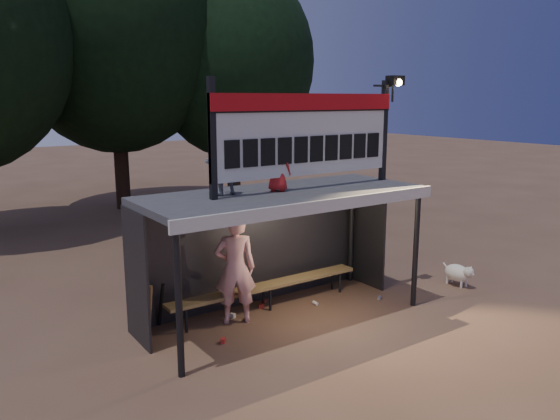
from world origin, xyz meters
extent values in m
plane|color=brown|center=(0.00, 0.00, 0.00)|extent=(80.00, 80.00, 0.00)
imported|color=white|center=(-0.78, 0.35, 0.98)|extent=(0.85, 0.73, 1.97)
imported|color=slate|center=(-1.07, 0.28, 2.85)|extent=(0.53, 0.42, 1.06)
imported|color=#AB1A1B|center=(-0.08, 0.06, 2.76)|extent=(0.50, 0.50, 0.88)
cube|color=#38383B|center=(0.00, 0.00, 2.26)|extent=(5.00, 2.00, 0.12)
cube|color=silver|center=(0.00, -1.02, 2.22)|extent=(5.10, 0.06, 0.20)
cylinder|color=black|center=(-2.40, -0.90, 1.10)|extent=(0.10, 0.10, 2.20)
cylinder|color=black|center=(2.40, -0.90, 1.10)|extent=(0.10, 0.10, 2.20)
cylinder|color=black|center=(-2.40, 0.90, 1.10)|extent=(0.10, 0.10, 2.20)
cylinder|color=black|center=(2.40, 0.90, 1.10)|extent=(0.10, 0.10, 2.20)
cube|color=black|center=(0.00, 1.00, 1.10)|extent=(5.00, 0.04, 2.20)
cube|color=black|center=(-2.50, 0.50, 1.10)|extent=(0.04, 1.00, 2.20)
cube|color=black|center=(2.50, 0.50, 1.10)|extent=(0.04, 1.00, 2.20)
cylinder|color=black|center=(0.00, 1.00, 2.15)|extent=(5.00, 0.06, 0.06)
cube|color=black|center=(-1.35, 0.00, 3.27)|extent=(0.10, 0.10, 1.90)
cube|color=black|center=(2.35, 0.00, 3.27)|extent=(0.10, 0.10, 1.90)
cube|color=silver|center=(0.50, 0.00, 3.27)|extent=(3.80, 0.08, 1.40)
cube|color=#A90C11|center=(0.50, -0.05, 3.83)|extent=(3.80, 0.04, 0.28)
cube|color=black|center=(0.50, -0.06, 3.68)|extent=(3.80, 0.02, 0.03)
cube|color=black|center=(-1.03, -0.05, 3.02)|extent=(0.27, 0.03, 0.45)
cube|color=black|center=(-0.69, -0.05, 3.02)|extent=(0.27, 0.03, 0.45)
cube|color=black|center=(-0.35, -0.05, 3.02)|extent=(0.27, 0.03, 0.45)
cube|color=black|center=(-0.01, -0.05, 3.02)|extent=(0.27, 0.03, 0.45)
cube|color=black|center=(0.33, -0.05, 3.02)|extent=(0.27, 0.03, 0.45)
cube|color=black|center=(0.67, -0.05, 3.02)|extent=(0.27, 0.03, 0.45)
cube|color=black|center=(1.01, -0.05, 3.02)|extent=(0.27, 0.03, 0.45)
cube|color=black|center=(1.35, -0.05, 3.02)|extent=(0.27, 0.03, 0.45)
cube|color=black|center=(1.69, -0.05, 3.02)|extent=(0.27, 0.03, 0.45)
cube|color=black|center=(2.03, -0.05, 3.02)|extent=(0.27, 0.03, 0.45)
cylinder|color=black|center=(2.30, 0.00, 4.12)|extent=(0.50, 0.04, 0.04)
cylinder|color=black|center=(2.55, 0.00, 3.97)|extent=(0.04, 0.04, 0.30)
cube|color=black|center=(2.55, -0.05, 4.22)|extent=(0.30, 0.22, 0.18)
sphere|color=#FFD88C|center=(2.55, -0.14, 4.18)|extent=(0.14, 0.14, 0.14)
cube|color=olive|center=(0.00, 0.55, 0.45)|extent=(4.00, 0.35, 0.06)
cylinder|color=black|center=(-1.70, 0.43, 0.23)|extent=(0.05, 0.05, 0.45)
cylinder|color=black|center=(-1.70, 0.67, 0.23)|extent=(0.05, 0.05, 0.45)
cylinder|color=black|center=(0.00, 0.43, 0.23)|extent=(0.05, 0.05, 0.45)
cylinder|color=black|center=(0.00, 0.67, 0.23)|extent=(0.05, 0.05, 0.45)
cylinder|color=black|center=(1.70, 0.43, 0.23)|extent=(0.05, 0.05, 0.45)
cylinder|color=black|center=(1.70, 0.67, 0.23)|extent=(0.05, 0.05, 0.45)
cylinder|color=black|center=(1.00, 11.50, 2.09)|extent=(0.50, 0.50, 4.18)
ellipsoid|color=black|center=(1.00, 11.50, 6.18)|extent=(7.22, 7.22, 8.36)
cylinder|color=#322316|center=(5.00, 10.50, 1.76)|extent=(0.50, 0.50, 3.52)
ellipsoid|color=black|center=(5.00, 10.50, 5.20)|extent=(6.08, 6.08, 7.04)
ellipsoid|color=#EEE6CE|center=(4.04, -0.63, 0.27)|extent=(0.36, 0.58, 0.36)
sphere|color=beige|center=(4.04, -0.91, 0.36)|extent=(0.22, 0.22, 0.22)
cone|color=beige|center=(4.04, -1.01, 0.34)|extent=(0.10, 0.10, 0.10)
cone|color=beige|center=(3.99, -0.93, 0.46)|extent=(0.06, 0.06, 0.07)
cone|color=beige|center=(4.09, -0.93, 0.46)|extent=(0.06, 0.06, 0.07)
cylinder|color=beige|center=(3.96, -0.81, 0.09)|extent=(0.05, 0.05, 0.18)
cylinder|color=beige|center=(4.12, -0.81, 0.09)|extent=(0.05, 0.05, 0.18)
cylinder|color=silver|center=(3.96, -0.45, 0.09)|extent=(0.05, 0.05, 0.18)
cylinder|color=silver|center=(4.12, -0.45, 0.09)|extent=(0.05, 0.05, 0.18)
cylinder|color=beige|center=(4.04, -0.33, 0.34)|extent=(0.04, 0.16, 0.14)
cylinder|color=olive|center=(-2.38, 0.82, 0.43)|extent=(0.08, 0.27, 0.84)
cylinder|color=#946C45|center=(-2.18, 0.82, 0.43)|extent=(0.09, 0.30, 0.83)
cylinder|color=black|center=(-1.98, 0.82, 0.43)|extent=(0.07, 0.32, 0.83)
cube|color=#A7221C|center=(-1.39, -0.28, 0.04)|extent=(0.12, 0.12, 0.08)
cylinder|color=#A9A9AE|center=(2.08, -0.32, 0.04)|extent=(0.14, 0.12, 0.07)
cube|color=beige|center=(-0.75, 0.54, 0.04)|extent=(0.10, 0.12, 0.08)
cylinder|color=red|center=(0.09, 0.79, 0.04)|extent=(0.14, 0.12, 0.07)
cube|color=#AEAEB3|center=(-0.31, 0.80, 0.04)|extent=(0.09, 0.11, 0.08)
cylinder|color=silver|center=(0.87, 0.18, 0.04)|extent=(0.07, 0.12, 0.07)
cube|color=#AA261D|center=(-0.08, 0.61, 0.04)|extent=(0.12, 0.10, 0.08)
camera|label=1|loc=(-5.29, -7.58, 3.89)|focal=35.00mm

